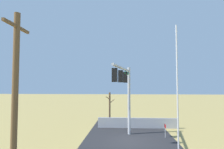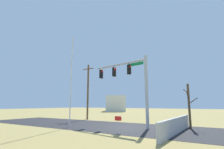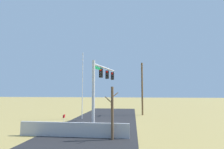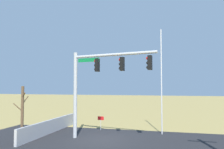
% 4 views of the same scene
% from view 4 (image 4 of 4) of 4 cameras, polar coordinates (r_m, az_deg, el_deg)
% --- Properties ---
extents(ground_plane, '(160.00, 160.00, 0.00)m').
position_cam_4_polar(ground_plane, '(17.05, -2.45, -16.32)').
color(ground_plane, '#9E894C').
extents(road_surface, '(28.00, 8.00, 0.01)m').
position_cam_4_polar(road_surface, '(16.40, 11.68, -16.78)').
color(road_surface, '#232326').
rests_on(road_surface, ground_plane).
extents(sidewalk_corner, '(6.00, 6.00, 0.01)m').
position_cam_4_polar(sidewalk_corner, '(18.23, -12.48, -15.37)').
color(sidewalk_corner, '#B7B5AD').
rests_on(sidewalk_corner, ground_plane).
extents(retaining_fence, '(0.20, 8.83, 1.13)m').
position_cam_4_polar(retaining_fence, '(19.74, -15.51, -12.71)').
color(retaining_fence, '#A8A8AD').
rests_on(retaining_fence, ground_plane).
extents(signal_mast, '(6.46, 1.49, 6.53)m').
position_cam_4_polar(signal_mast, '(16.37, -3.80, -0.51)').
color(signal_mast, '#B2B5BA').
rests_on(signal_mast, ground_plane).
extents(flagpole, '(0.10, 0.10, 8.69)m').
position_cam_4_polar(flagpole, '(18.84, 12.57, -1.67)').
color(flagpole, silver).
rests_on(flagpole, ground_plane).
extents(bare_tree, '(1.27, 1.02, 3.93)m').
position_cam_4_polar(bare_tree, '(17.17, -22.04, -9.15)').
color(bare_tree, brown).
rests_on(bare_tree, ground_plane).
extents(open_sign, '(0.56, 0.04, 1.22)m').
position_cam_4_polar(open_sign, '(20.27, -2.90, -11.57)').
color(open_sign, silver).
rests_on(open_sign, ground_plane).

